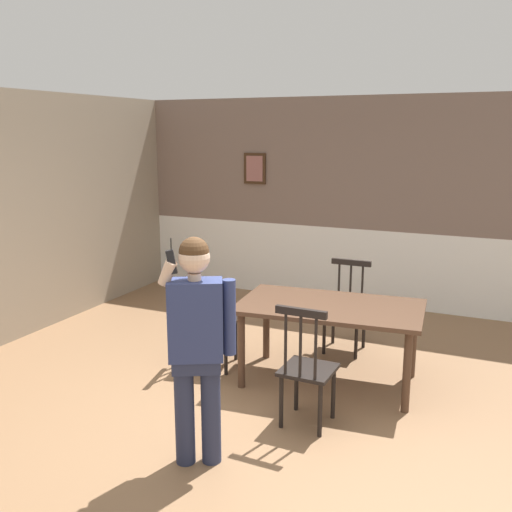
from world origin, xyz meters
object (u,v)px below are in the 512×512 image
(chair_near_window, at_px, (209,320))
(person_figure, at_px, (197,339))
(chair_at_table_head, at_px, (307,368))
(dining_table, at_px, (330,314))
(chair_by_doorway, at_px, (346,309))

(chair_near_window, distance_m, person_figure, 1.80)
(chair_near_window, height_order, chair_at_table_head, chair_at_table_head)
(dining_table, height_order, chair_at_table_head, chair_at_table_head)
(dining_table, height_order, person_figure, person_figure)
(chair_by_doorway, relative_size, person_figure, 0.59)
(chair_by_doorway, distance_m, chair_at_table_head, 1.73)
(person_figure, bearing_deg, chair_near_window, -91.57)
(chair_near_window, xyz_separation_m, chair_by_doorway, (1.15, 0.98, -0.01))
(chair_by_doorway, bearing_deg, person_figure, 81.09)
(dining_table, relative_size, person_figure, 1.07)
(dining_table, relative_size, chair_by_doorway, 1.81)
(chair_at_table_head, distance_m, person_figure, 1.06)
(chair_by_doorway, relative_size, chair_at_table_head, 0.94)
(chair_by_doorway, height_order, person_figure, person_figure)
(chair_near_window, distance_m, chair_at_table_head, 1.50)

